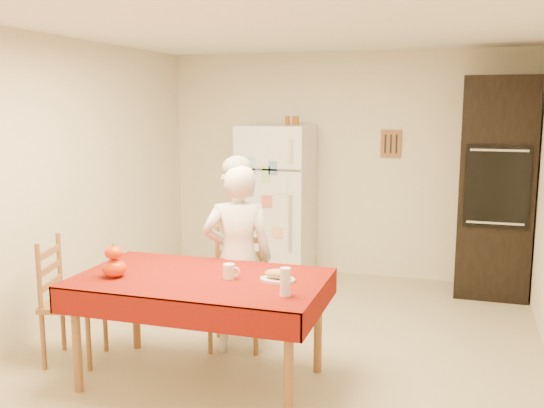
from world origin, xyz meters
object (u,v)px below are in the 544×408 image
at_px(dining_table, 201,287).
at_px(chair_far, 237,283).
at_px(refrigerator, 276,202).
at_px(chair_left, 65,296).
at_px(bread_plate, 278,280).
at_px(coffee_mug, 229,271).
at_px(seated_woman, 238,259).
at_px(wine_glass, 285,282).
at_px(oven_cabinet, 495,188).
at_px(pumpkin_lower, 114,268).

height_order(dining_table, chair_far, chair_far).
height_order(refrigerator, chair_left, refrigerator).
height_order(chair_far, bread_plate, chair_far).
bearing_deg(coffee_mug, chair_far, 106.33).
relative_size(refrigerator, seated_woman, 1.14).
height_order(chair_far, chair_left, same).
bearing_deg(chair_far, wine_glass, -66.04).
bearing_deg(chair_far, chair_left, -159.60).
bearing_deg(bread_plate, seated_woman, 132.48).
relative_size(oven_cabinet, chair_far, 2.32).
xyz_separation_m(refrigerator, chair_far, (0.26, -1.95, -0.34)).
bearing_deg(refrigerator, wine_glass, -72.09).
relative_size(refrigerator, chair_far, 1.79).
xyz_separation_m(refrigerator, dining_table, (0.27, -2.68, -0.16)).
bearing_deg(dining_table, chair_far, 90.42).
relative_size(seated_woman, coffee_mug, 14.90).
bearing_deg(coffee_mug, chair_left, 179.76).
relative_size(oven_cabinet, chair_left, 2.32).
xyz_separation_m(seated_woman, coffee_mug, (0.14, -0.56, 0.07)).
height_order(oven_cabinet, bread_plate, oven_cabinet).
bearing_deg(dining_table, bread_plate, 6.73).
distance_m(pumpkin_lower, wine_glass, 1.23).
bearing_deg(seated_woman, bread_plate, 113.56).
bearing_deg(coffee_mug, oven_cabinet, 56.18).
distance_m(dining_table, bread_plate, 0.54).
bearing_deg(refrigerator, pumpkin_lower, -95.86).
bearing_deg(wine_glass, pumpkin_lower, 177.97).
height_order(oven_cabinet, wine_glass, oven_cabinet).
distance_m(chair_left, bread_plate, 1.68).
height_order(chair_left, wine_glass, chair_left).
relative_size(seated_woman, bread_plate, 6.21).
distance_m(oven_cabinet, coffee_mug, 3.27).
relative_size(seated_woman, wine_glass, 8.47).
bearing_deg(bread_plate, wine_glass, -64.56).
height_order(dining_table, chair_left, chair_left).
bearing_deg(coffee_mug, dining_table, -173.22).
bearing_deg(wine_glass, seated_woman, 127.27).
bearing_deg(chair_left, bread_plate, -102.48).
bearing_deg(oven_cabinet, chair_left, -139.33).
relative_size(chair_left, wine_glass, 5.40).
bearing_deg(oven_cabinet, dining_table, -126.42).
distance_m(seated_woman, bread_plate, 0.71).
xyz_separation_m(oven_cabinet, chair_left, (-3.14, -2.70, -0.59)).
relative_size(dining_table, chair_left, 1.79).
xyz_separation_m(seated_woman, bread_plate, (0.48, -0.52, 0.03)).
xyz_separation_m(dining_table, pumpkin_lower, (-0.56, -0.18, 0.13)).
xyz_separation_m(dining_table, chair_left, (-1.13, 0.03, -0.18)).
distance_m(refrigerator, pumpkin_lower, 2.87).
distance_m(seated_woman, pumpkin_lower, 0.98).
xyz_separation_m(refrigerator, coffee_mug, (0.47, -2.65, -0.04)).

